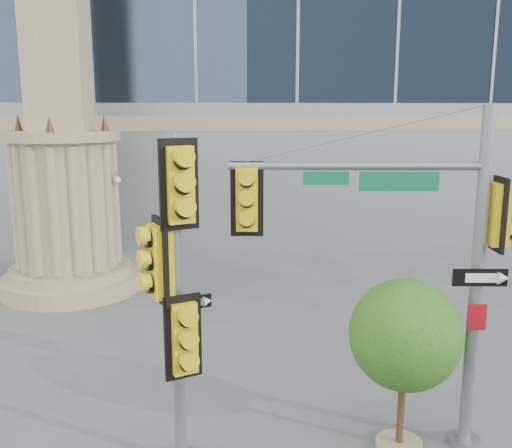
{
  "coord_description": "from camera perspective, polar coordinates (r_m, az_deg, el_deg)",
  "views": [
    {
      "loc": [
        -1.28,
        -9.16,
        5.75
      ],
      "look_at": [
        -0.49,
        2.0,
        3.5
      ],
      "focal_mm": 40.0,
      "sensor_mm": 36.0,
      "label": 1
    }
  ],
  "objects": [
    {
      "name": "ground",
      "position": [
        10.9,
        3.55,
        -20.49
      ],
      "size": [
        120.0,
        120.0,
        0.0
      ],
      "primitive_type": "plane",
      "color": "#545456",
      "rests_on": "ground"
    },
    {
      "name": "monument",
      "position": [
        18.77,
        -18.91,
        10.08
      ],
      "size": [
        4.4,
        4.4,
        16.6
      ],
      "color": "tan",
      "rests_on": "ground"
    },
    {
      "name": "main_signal_pole",
      "position": [
        9.66,
        15.6,
        -1.79
      ],
      "size": [
        4.51,
        0.77,
        5.84
      ],
      "rotation": [
        0.0,
        0.0,
        -0.08
      ],
      "color": "slate",
      "rests_on": "ground"
    },
    {
      "name": "secondary_signal_pole",
      "position": [
        8.88,
        -8.1,
        -5.51
      ],
      "size": [
        1.02,
        0.74,
        5.43
      ],
      "rotation": [
        0.0,
        0.0,
        0.41
      ],
      "color": "slate",
      "rests_on": "ground"
    },
    {
      "name": "street_tree",
      "position": [
        10.07,
        14.82,
        -11.06
      ],
      "size": [
        1.92,
        1.88,
        2.99
      ],
      "color": "tan",
      "rests_on": "ground"
    }
  ]
}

